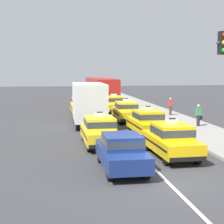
{
  "coord_description": "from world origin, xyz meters",
  "views": [
    {
      "loc": [
        -4.3,
        -13.32,
        4.34
      ],
      "look_at": [
        -0.19,
        12.06,
        1.3
      ],
      "focal_mm": 58.29,
      "sensor_mm": 36.0,
      "label": 1
    }
  ],
  "objects": [
    {
      "name": "box_truck_left_third",
      "position": [
        -1.66,
        14.49,
        1.78
      ],
      "size": [
        2.41,
        7.01,
        3.27
      ],
      "color": "black",
      "rests_on": "ground"
    },
    {
      "name": "taxi_right_fourth",
      "position": [
        1.67,
        22.48,
        0.88
      ],
      "size": [
        2.02,
        4.64,
        1.96
      ],
      "color": "black",
      "rests_on": "ground"
    },
    {
      "name": "sidewalk_curb",
      "position": [
        5.6,
        15.0,
        0.07
      ],
      "size": [
        4.0,
        90.0,
        0.15
      ],
      "primitive_type": "cube",
      "color": "gray",
      "rests_on": "ground"
    },
    {
      "name": "taxi_right_third",
      "position": [
        1.65,
        16.09,
        0.88
      ],
      "size": [
        1.91,
        4.6,
        1.96
      ],
      "color": "black",
      "rests_on": "ground"
    },
    {
      "name": "bus_right_fifth",
      "position": [
        1.56,
        31.27,
        1.82
      ],
      "size": [
        2.84,
        11.27,
        3.22
      ],
      "color": "black",
      "rests_on": "ground"
    },
    {
      "name": "taxi_left_fourth",
      "position": [
        -1.73,
        21.63,
        0.88
      ],
      "size": [
        1.86,
        4.57,
        1.96
      ],
      "color": "black",
      "rests_on": "ground"
    },
    {
      "name": "lane_stripe_left_right",
      "position": [
        0.0,
        20.0,
        0.0
      ],
      "size": [
        0.14,
        80.0,
        0.01
      ],
      "primitive_type": "cube",
      "color": "silver",
      "rests_on": "ground"
    },
    {
      "name": "ground_plane",
      "position": [
        0.0,
        0.0,
        0.0
      ],
      "size": [
        160.0,
        160.0,
        0.0
      ],
      "primitive_type": "plane",
      "color": "#353538"
    },
    {
      "name": "taxi_right_second",
      "position": [
        1.77,
        9.59,
        0.88
      ],
      "size": [
        1.91,
        4.6,
        1.96
      ],
      "color": "black",
      "rests_on": "ground"
    },
    {
      "name": "pedestrian_trailing",
      "position": [
        6.27,
        11.94,
        0.95
      ],
      "size": [
        0.47,
        0.24,
        1.61
      ],
      "color": "#23232D",
      "rests_on": "sidewalk_curb"
    },
    {
      "name": "taxi_left_second",
      "position": [
        -1.75,
        6.89,
        0.88
      ],
      "size": [
        1.86,
        4.57,
        1.96
      ],
      "color": "black",
      "rests_on": "ground"
    },
    {
      "name": "pedestrian_mid_block",
      "position": [
        6.27,
        18.43,
        0.96
      ],
      "size": [
        0.36,
        0.24,
        1.6
      ],
      "color": "#473828",
      "rests_on": "sidewalk_curb"
    },
    {
      "name": "taxi_right_nearest",
      "position": [
        1.42,
        3.67,
        0.88
      ],
      "size": [
        1.91,
        4.6,
        1.96
      ],
      "color": "black",
      "rests_on": "ground"
    },
    {
      "name": "taxi_right_sixth",
      "position": [
        1.53,
        40.41,
        0.88
      ],
      "size": [
        1.99,
        4.63,
        1.96
      ],
      "color": "black",
      "rests_on": "ground"
    },
    {
      "name": "sedan_left_nearest",
      "position": [
        -1.44,
        1.71,
        0.85
      ],
      "size": [
        1.78,
        4.31,
        1.58
      ],
      "color": "black",
      "rests_on": "ground"
    }
  ]
}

